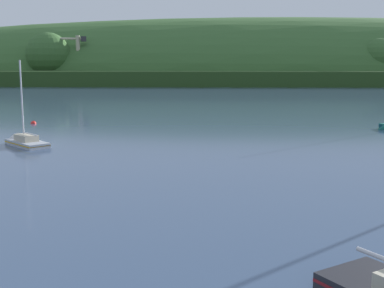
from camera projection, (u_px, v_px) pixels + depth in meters
far_shoreline_hill at (261, 79)px, 213.98m from camera, size 583.14×153.29×51.68m
dockside_crane at (78, 61)px, 177.81m from camera, size 13.08×4.22×16.73m
sailboat_outer_reach at (24, 143)px, 48.02m from camera, size 5.35×5.83×8.92m
mooring_buoy_midchannel at (33, 124)px, 64.48m from camera, size 0.70×0.70×0.78m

